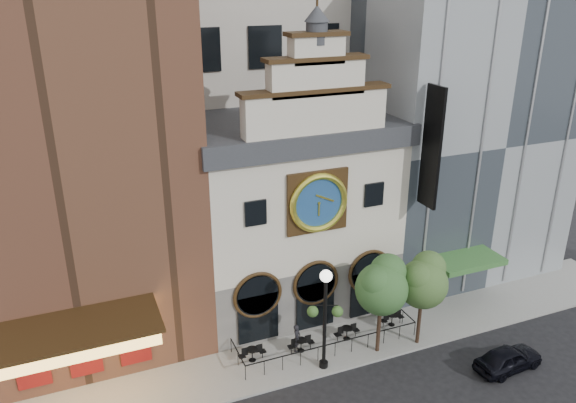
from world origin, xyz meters
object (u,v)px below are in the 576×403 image
(bistro_0, at_px, (252,353))
(bistro_3, at_px, (392,318))
(bistro_1, at_px, (301,344))
(tree_right, at_px, (424,280))
(lamppost, at_px, (325,309))
(tree_left, at_px, (382,285))
(car_right, at_px, (508,358))
(pedestrian, at_px, (297,338))
(bistro_2, at_px, (347,332))

(bistro_0, relative_size, bistro_3, 1.00)
(bistro_1, relative_size, tree_right, 0.28)
(bistro_1, bearing_deg, lamppost, -71.35)
(bistro_3, distance_m, tree_right, 4.22)
(tree_left, height_order, tree_right, tree_left)
(bistro_0, xyz_separation_m, car_right, (12.80, -5.82, 0.07))
(pedestrian, bearing_deg, bistro_3, -46.00)
(bistro_0, distance_m, car_right, 14.06)
(car_right, bearing_deg, lamppost, 63.45)
(car_right, relative_size, tree_left, 0.69)
(bistro_0, height_order, tree_left, tree_left)
(pedestrian, bearing_deg, lamppost, -114.57)
(bistro_3, bearing_deg, bistro_1, -177.66)
(bistro_0, distance_m, pedestrian, 2.69)
(tree_right, bearing_deg, bistro_1, 165.13)
(bistro_3, relative_size, lamppost, 0.26)
(bistro_3, height_order, tree_left, tree_left)
(bistro_1, bearing_deg, pedestrian, 140.46)
(bistro_3, distance_m, lamppost, 6.78)
(bistro_2, distance_m, pedestrian, 3.18)
(lamppost, distance_m, tree_left, 3.59)
(bistro_2, relative_size, lamppost, 0.26)
(tree_left, bearing_deg, pedestrian, 158.13)
(tree_right, bearing_deg, pedestrian, 164.30)
(bistro_1, distance_m, car_right, 11.40)
(bistro_0, bearing_deg, tree_left, -14.58)
(pedestrian, bearing_deg, bistro_2, -49.05)
(bistro_1, distance_m, bistro_3, 6.21)
(bistro_1, bearing_deg, car_right, -29.28)
(bistro_1, bearing_deg, bistro_2, 0.73)
(bistro_1, xyz_separation_m, bistro_3, (6.20, 0.25, 0.00))
(bistro_1, distance_m, lamppost, 3.73)
(bistro_2, height_order, lamppost, lamppost)
(lamppost, bearing_deg, tree_left, 25.22)
(bistro_0, relative_size, bistro_2, 1.00)
(car_right, xyz_separation_m, lamppost, (-9.35, 3.82, 3.17))
(bistro_0, height_order, tree_right, tree_right)
(pedestrian, bearing_deg, car_right, -76.36)
(bistro_3, bearing_deg, car_right, -57.31)
(bistro_3, height_order, tree_right, tree_right)
(bistro_2, distance_m, lamppost, 4.40)
(bistro_2, bearing_deg, tree_left, -54.31)
(bistro_1, xyz_separation_m, car_right, (9.94, -5.57, 0.07))
(bistro_2, relative_size, pedestrian, 0.95)
(bistro_0, relative_size, lamppost, 0.26)
(bistro_3, xyz_separation_m, lamppost, (-5.61, -2.00, 3.24))
(bistro_3, bearing_deg, bistro_2, -176.18)
(bistro_2, xyz_separation_m, lamppost, (-2.38, -1.79, 3.24))
(bistro_0, height_order, bistro_3, same)
(bistro_0, distance_m, lamppost, 5.13)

